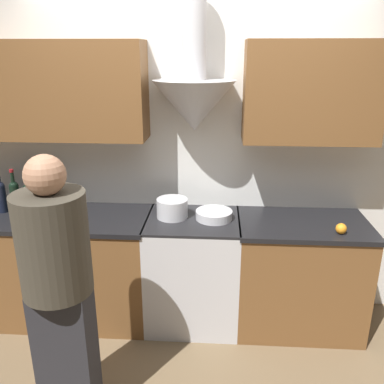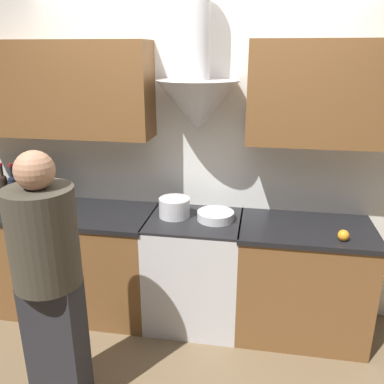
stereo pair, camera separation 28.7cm
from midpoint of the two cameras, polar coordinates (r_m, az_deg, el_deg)
ground_plane at (r=3.23m, az=-3.01°, el=-20.77°), size 12.00×12.00×0.00m
wall_back at (r=3.14m, az=-4.00°, el=8.08°), size 8.40×0.60×2.60m
counter_left at (r=3.53m, az=-20.79°, el=-9.73°), size 1.52×0.62×0.88m
counter_right at (r=3.27m, az=12.30°, el=-11.26°), size 0.96×0.62×0.88m
stove_range at (r=3.25m, az=-2.45°, el=-10.96°), size 0.70×0.60×0.88m
wine_bottle_3 at (r=3.53m, az=-27.37°, el=-0.40°), size 0.07×0.07×0.35m
wine_bottle_4 at (r=3.48m, az=-25.80°, el=-0.39°), size 0.07×0.07×0.35m
wine_bottle_5 at (r=3.44m, az=-24.19°, el=-0.56°), size 0.08×0.08×0.33m
wine_bottle_6 at (r=3.38m, az=-22.74°, el=-0.77°), size 0.07×0.07×0.32m
stock_pot at (r=3.07m, az=-5.47°, el=-2.32°), size 0.23×0.23×0.14m
mixing_bowl at (r=3.04m, az=0.42°, el=-3.27°), size 0.28×0.28×0.06m
orange_fruit at (r=2.93m, az=17.62°, el=-4.98°), size 0.07×0.07×0.07m
person_foreground_left at (r=2.41m, az=-21.59°, el=-12.19°), size 0.37×0.37×1.60m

